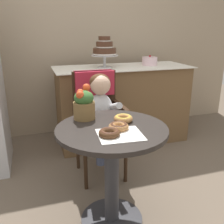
# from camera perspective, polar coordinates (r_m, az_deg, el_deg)

# --- Properties ---
(ground_plane) EXTENTS (8.00, 8.00, 0.00)m
(ground_plane) POSITION_cam_1_polar(r_m,az_deg,el_deg) (2.02, -0.05, -22.75)
(ground_plane) COLOR #6B5B4C
(back_wall) EXTENTS (4.80, 0.10, 2.70)m
(back_wall) POSITION_cam_1_polar(r_m,az_deg,el_deg) (3.33, -10.35, 18.44)
(back_wall) COLOR tan
(back_wall) RESTS_ON ground
(cafe_table) EXTENTS (0.72, 0.72, 0.72)m
(cafe_table) POSITION_cam_1_polar(r_m,az_deg,el_deg) (1.73, -0.06, -9.93)
(cafe_table) COLOR #282321
(cafe_table) RESTS_ON ground
(wicker_chair) EXTENTS (0.42, 0.45, 0.95)m
(wicker_chair) POSITION_cam_1_polar(r_m,az_deg,el_deg) (2.33, -3.34, 1.13)
(wicker_chair) COLOR #332114
(wicker_chair) RESTS_ON ground
(seated_child) EXTENTS (0.27, 0.32, 0.73)m
(seated_child) POSITION_cam_1_polar(r_m,az_deg,el_deg) (2.17, -2.32, 0.94)
(seated_child) COLOR silver
(seated_child) RESTS_ON ground
(paper_napkin) EXTENTS (0.28, 0.25, 0.00)m
(paper_napkin) POSITION_cam_1_polar(r_m,az_deg,el_deg) (1.52, 1.80, -5.07)
(paper_napkin) COLOR white
(paper_napkin) RESTS_ON cafe_table
(donut_front) EXTENTS (0.13, 0.13, 0.04)m
(donut_front) POSITION_cam_1_polar(r_m,az_deg,el_deg) (1.59, 1.50, -3.15)
(donut_front) COLOR #AD7542
(donut_front) RESTS_ON cafe_table
(donut_mid) EXTENTS (0.13, 0.13, 0.04)m
(donut_mid) POSITION_cam_1_polar(r_m,az_deg,el_deg) (1.50, -0.59, -4.58)
(donut_mid) COLOR #4C2D19
(donut_mid) RESTS_ON cafe_table
(donut_side) EXTENTS (0.13, 0.13, 0.04)m
(donut_side) POSITION_cam_1_polar(r_m,az_deg,el_deg) (1.73, 2.51, -1.39)
(donut_side) COLOR #AD7542
(donut_side) RESTS_ON cafe_table
(flower_vase) EXTENTS (0.15, 0.15, 0.24)m
(flower_vase) POSITION_cam_1_polar(r_m,az_deg,el_deg) (1.77, -6.22, 1.90)
(flower_vase) COLOR brown
(flower_vase) RESTS_ON cafe_table
(display_counter) EXTENTS (1.56, 0.62, 0.90)m
(display_counter) POSITION_cam_1_polar(r_m,az_deg,el_deg) (3.06, 2.33, 1.73)
(display_counter) COLOR brown
(display_counter) RESTS_ON ground
(tiered_cake_stand) EXTENTS (0.30, 0.30, 0.34)m
(tiered_cake_stand) POSITION_cam_1_polar(r_m,az_deg,el_deg) (2.87, -1.68, 13.69)
(tiered_cake_stand) COLOR silver
(tiered_cake_stand) RESTS_ON display_counter
(round_layer_cake) EXTENTS (0.18, 0.18, 0.12)m
(round_layer_cake) POSITION_cam_1_polar(r_m,az_deg,el_deg) (3.11, 8.37, 11.12)
(round_layer_cake) COLOR silver
(round_layer_cake) RESTS_ON display_counter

